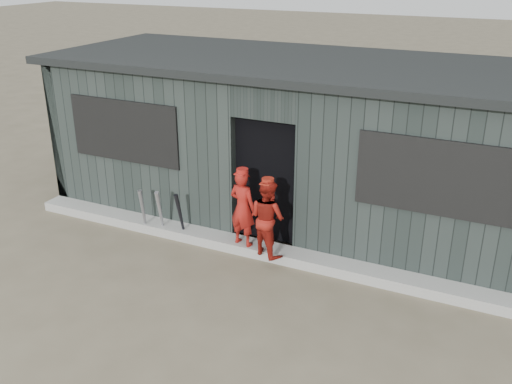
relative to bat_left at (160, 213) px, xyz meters
The scene contains 9 objects.
ground 2.36m from the bat_left, 46.49° to the right, with size 80.00×80.00×0.00m, color brown.
curb 1.64m from the bat_left, ahead, with size 8.00×0.36×0.15m, color #9E9D98.
bat_left is the anchor object (origin of this frame).
bat_mid 0.32m from the bat_left, behind, with size 0.07×0.07×0.74m, color gray.
bat_right 0.34m from the bat_left, ahead, with size 0.07×0.07×0.78m, color black.
player_red_left 1.45m from the bat_left, ahead, with size 0.42×0.28×1.16m, color #A21A14.
player_red_right 1.89m from the bat_left, ahead, with size 0.55×0.43×1.13m, color maroon.
player_grey_back 2.09m from the bat_left, 19.51° to the left, with size 0.53×0.35×1.09m, color #ACACAC.
dugout 2.58m from the bat_left, 48.60° to the left, with size 8.30×3.30×2.62m.
Camera 1 is at (3.21, -4.99, 4.12)m, focal length 40.00 mm.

